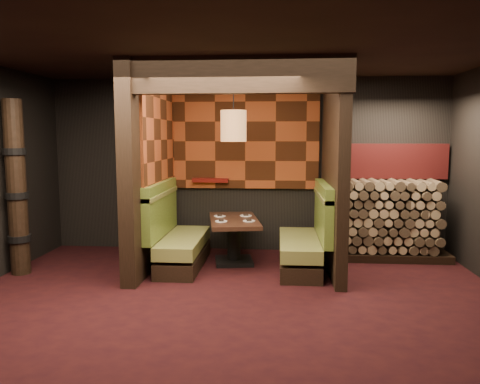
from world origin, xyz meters
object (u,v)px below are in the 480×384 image
object	(u,v)px
booth_bench_right	(307,242)
totem_column	(17,189)
booth_bench_left	(177,239)
pendant_lamp	(233,126)
firewood_stack	(392,220)
dining_table	(234,234)

from	to	relation	value
booth_bench_right	totem_column	bearing A→B (deg)	-172.14
booth_bench_left	pendant_lamp	bearing A→B (deg)	11.65
booth_bench_right	firewood_stack	bearing A→B (deg)	27.35
booth_bench_left	dining_table	xyz separation A→B (m)	(0.83, 0.22, 0.04)
booth_bench_left	booth_bench_right	xyz separation A→B (m)	(1.89, 0.00, 0.00)
firewood_stack	totem_column	bearing A→B (deg)	-166.81
booth_bench_left	dining_table	size ratio (longest dim) A/B	1.16
pendant_lamp	totem_column	bearing A→B (deg)	-166.12
booth_bench_left	firewood_stack	xyz separation A→B (m)	(3.25, 0.70, 0.21)
booth_bench_right	pendant_lamp	size ratio (longest dim) A/B	1.56
booth_bench_left	dining_table	world-z (taller)	booth_bench_left
booth_bench_right	dining_table	bearing A→B (deg)	168.35
dining_table	booth_bench_left	bearing A→B (deg)	-165.06
firewood_stack	dining_table	bearing A→B (deg)	-168.79
firewood_stack	booth_bench_left	bearing A→B (deg)	-167.83
booth_bench_left	dining_table	distance (m)	0.86
booth_bench_right	firewood_stack	xyz separation A→B (m)	(1.35, 0.70, 0.21)
firewood_stack	booth_bench_right	bearing A→B (deg)	-152.65
booth_bench_left	pendant_lamp	world-z (taller)	pendant_lamp
booth_bench_left	booth_bench_right	bearing A→B (deg)	0.00
booth_bench_left	totem_column	xyz separation A→B (m)	(-2.09, -0.55, 0.79)
dining_table	totem_column	size ratio (longest dim) A/B	0.58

